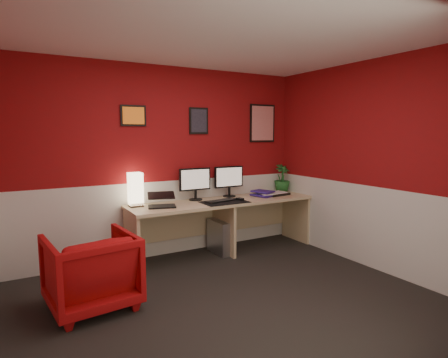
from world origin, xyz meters
TOP-DOWN VIEW (x-y plane):
  - ground at (0.00, 0.00)m, footprint 4.00×3.50m
  - ceiling at (0.00, 0.00)m, footprint 4.00×3.50m
  - wall_back at (0.00, 1.75)m, footprint 4.00×0.01m
  - wall_front at (0.00, -1.75)m, footprint 4.00×0.01m
  - wall_right at (2.00, 0.00)m, footprint 0.01×3.50m
  - wainscot_back at (0.00, 1.75)m, footprint 4.00×0.01m
  - wainscot_front at (0.00, -1.75)m, footprint 4.00×0.01m
  - wainscot_right at (2.00, 0.00)m, footprint 0.01×3.50m
  - desk at (0.71, 1.41)m, footprint 2.60×0.65m
  - shoji_lamp at (-0.44, 1.59)m, footprint 0.16×0.16m
  - laptop at (-0.18, 1.38)m, footprint 0.38×0.31m
  - monitor_left at (0.39, 1.61)m, footprint 0.45×0.06m
  - monitor_right at (0.92, 1.62)m, footprint 0.45×0.06m
  - desk_mat at (0.65, 1.28)m, footprint 0.60×0.38m
  - keyboard at (0.62, 1.33)m, footprint 0.44×0.21m
  - mouse at (0.90, 1.28)m, footprint 0.08×0.11m
  - book_bottom at (1.24, 1.38)m, footprint 0.28×0.34m
  - book_middle at (1.31, 1.42)m, footprint 0.24×0.29m
  - book_top at (1.26, 1.39)m, footprint 0.30×0.35m
  - zen_tray at (1.60, 1.40)m, footprint 0.38×0.29m
  - potted_plant at (1.85, 1.59)m, footprint 0.26×0.26m
  - pc_tower at (0.67, 1.43)m, footprint 0.21×0.45m
  - armchair at (-1.16, 0.64)m, footprint 0.84×0.86m
  - art_left at (-0.40, 1.74)m, footprint 0.32×0.02m
  - art_center at (0.50, 1.74)m, footprint 0.28×0.02m
  - art_right at (1.57, 1.74)m, footprint 0.44×0.02m

SIDE VIEW (x-z plane):
  - ground at x=0.00m, z-range -0.01..0.01m
  - pc_tower at x=0.67m, z-range 0.00..0.45m
  - armchair at x=-1.16m, z-range 0.00..0.71m
  - desk at x=0.71m, z-range 0.00..0.73m
  - wainscot_back at x=0.00m, z-range 0.00..1.00m
  - wainscot_front at x=0.00m, z-range 0.00..1.00m
  - wainscot_right at x=2.00m, z-range 0.00..1.00m
  - desk_mat at x=0.65m, z-range 0.73..0.74m
  - book_bottom at x=1.24m, z-range 0.73..0.76m
  - keyboard at x=0.62m, z-range 0.74..0.75m
  - zen_tray at x=1.60m, z-range 0.73..0.76m
  - mouse at x=0.90m, z-range 0.74..0.77m
  - book_middle at x=1.31m, z-range 0.76..0.78m
  - book_top at x=1.26m, z-range 0.78..0.81m
  - laptop at x=-0.18m, z-range 0.73..0.95m
  - shoji_lamp at x=-0.44m, z-range 0.73..1.13m
  - potted_plant at x=1.85m, z-range 0.73..1.15m
  - monitor_left at x=0.39m, z-range 0.73..1.31m
  - monitor_right at x=0.92m, z-range 0.73..1.31m
  - wall_back at x=0.00m, z-range 0.00..2.50m
  - wall_front at x=0.00m, z-range 0.00..2.50m
  - wall_right at x=2.00m, z-range 0.00..2.50m
  - art_right at x=1.57m, z-range 1.50..2.06m
  - art_center at x=0.50m, z-range 1.62..1.98m
  - art_left at x=-0.40m, z-range 1.72..1.98m
  - ceiling at x=0.00m, z-range 2.50..2.50m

